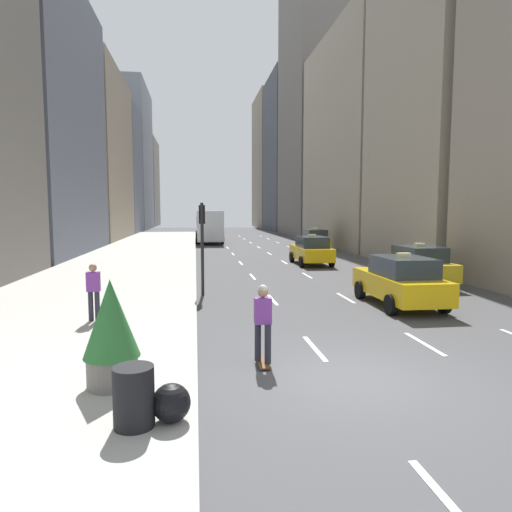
# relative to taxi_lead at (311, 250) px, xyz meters

# --- Properties ---
(ground_plane) EXTENTS (160.00, 160.00, 0.00)m
(ground_plane) POSITION_rel_taxi_lead_xyz_m (-4.00, -18.64, -0.88)
(ground_plane) COLOR #474749
(sidewalk_left) EXTENTS (8.00, 66.00, 0.15)m
(sidewalk_left) POSITION_rel_taxi_lead_xyz_m (-11.00, 8.36, -0.81)
(sidewalk_left) COLOR #ADAAA3
(sidewalk_left) RESTS_ON ground
(lane_markings) EXTENTS (5.72, 56.00, 0.01)m
(lane_markings) POSITION_rel_taxi_lead_xyz_m (-1.40, 4.36, -0.87)
(lane_markings) COLOR white
(lane_markings) RESTS_ON ground
(building_row_left) EXTENTS (6.00, 97.92, 34.22)m
(building_row_left) POSITION_rel_taxi_lead_xyz_m (-18.00, 27.82, 11.09)
(building_row_left) COLOR slate
(building_row_left) RESTS_ON ground
(building_row_right) EXTENTS (6.00, 89.53, 37.20)m
(building_row_right) POSITION_rel_taxi_lead_xyz_m (8.00, 24.72, 13.37)
(building_row_right) COLOR gray
(building_row_right) RESTS_ON ground
(taxi_lead) EXTENTS (2.02, 4.40, 1.87)m
(taxi_lead) POSITION_rel_taxi_lead_xyz_m (0.00, 0.00, 0.00)
(taxi_lead) COLOR yellow
(taxi_lead) RESTS_ON ground
(taxi_second) EXTENTS (2.02, 4.40, 1.87)m
(taxi_second) POSITION_rel_taxi_lead_xyz_m (2.80, 9.89, 0.00)
(taxi_second) COLOR yellow
(taxi_second) RESTS_ON ground
(taxi_third) EXTENTS (2.02, 4.40, 1.87)m
(taxi_third) POSITION_rel_taxi_lead_xyz_m (2.80, -7.93, 0.00)
(taxi_third) COLOR yellow
(taxi_third) RESTS_ON ground
(taxi_fourth) EXTENTS (2.02, 4.40, 1.87)m
(taxi_fourth) POSITION_rel_taxi_lead_xyz_m (0.00, -12.24, 0.00)
(taxi_fourth) COLOR yellow
(taxi_fourth) RESTS_ON ground
(city_bus) EXTENTS (2.80, 11.61, 3.25)m
(city_bus) POSITION_rel_taxi_lead_xyz_m (-5.61, 21.36, 0.91)
(city_bus) COLOR silver
(city_bus) RESTS_ON ground
(skateboarder) EXTENTS (0.36, 0.80, 1.75)m
(skateboarder) POSITION_rel_taxi_lead_xyz_m (-5.61, -17.64, 0.08)
(skateboarder) COLOR brown
(skateboarder) RESTS_ON ground
(trash_can) EXTENTS (0.60, 0.60, 0.90)m
(trash_can) POSITION_rel_taxi_lead_xyz_m (-7.93, -20.45, -0.28)
(trash_can) COLOR black
(trash_can) RESTS_ON sidewalk_left
(planter_with_shrub) EXTENTS (1.00, 1.00, 1.95)m
(planter_with_shrub) POSITION_rel_taxi_lead_xyz_m (-8.52, -18.82, 0.27)
(planter_with_shrub) COLOR slate
(planter_with_shrub) RESTS_ON sidewalk_left
(trash_bag) EXTENTS (0.58, 0.58, 0.58)m
(trash_bag) POSITION_rel_taxi_lead_xyz_m (-7.40, -20.37, -0.44)
(trash_bag) COLOR black
(trash_bag) RESTS_ON sidewalk_left
(pedestrian_near_curb) EXTENTS (0.36, 0.22, 1.65)m
(pedestrian_near_curb) POSITION_rel_taxi_lead_xyz_m (-9.91, -13.72, 0.19)
(pedestrian_near_curb) COLOR #23232D
(pedestrian_near_curb) RESTS_ON sidewalk_left
(traffic_light_pole) EXTENTS (0.24, 0.42, 3.60)m
(traffic_light_pole) POSITION_rel_taxi_lead_xyz_m (-6.75, -9.27, 1.53)
(traffic_light_pole) COLOR black
(traffic_light_pole) RESTS_ON ground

